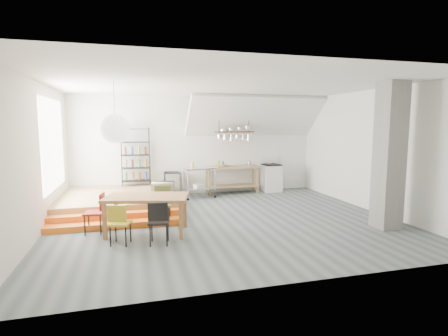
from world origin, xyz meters
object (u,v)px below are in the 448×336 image
object	(u,v)px
stove	(271,177)
dining_table	(147,200)
rolling_cart	(199,178)
mini_fridge	(172,184)

from	to	relation	value
stove	dining_table	world-z (taller)	stove
stove	dining_table	xyz separation A→B (m)	(-4.36, -3.69, 0.23)
dining_table	stove	bearing A→B (deg)	54.47
rolling_cart	mini_fridge	size ratio (longest dim) A/B	1.33
dining_table	rolling_cart	size ratio (longest dim) A/B	1.80
stove	dining_table	distance (m)	5.72
stove	dining_table	size ratio (longest dim) A/B	0.63
dining_table	rolling_cart	xyz separation A→B (m)	(1.75, 3.24, -0.10)
rolling_cart	stove	bearing A→B (deg)	0.22
stove	mini_fridge	size ratio (longest dim) A/B	1.50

